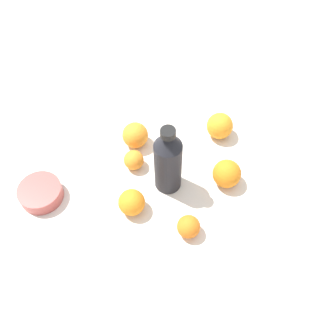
{
  "coord_description": "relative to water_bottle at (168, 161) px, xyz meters",
  "views": [
    {
      "loc": [
        -0.05,
        -0.56,
        0.96
      ],
      "look_at": [
        0.03,
        0.04,
        0.08
      ],
      "focal_mm": 40.84,
      "sensor_mm": 36.0,
      "label": 1
    }
  ],
  "objects": [
    {
      "name": "orange_1",
      "position": [
        0.17,
        -0.02,
        -0.07
      ],
      "size": [
        0.08,
        0.08,
        0.08
      ],
      "primitive_type": "sphere",
      "color": "orange",
      "rests_on": "ground_plane"
    },
    {
      "name": "orange_0",
      "position": [
        0.19,
        0.16,
        -0.07
      ],
      "size": [
        0.08,
        0.08,
        0.08
      ],
      "primitive_type": "sphere",
      "color": "orange",
      "rests_on": "ground_plane"
    },
    {
      "name": "water_bottle",
      "position": [
        0.0,
        0.0,
        0.0
      ],
      "size": [
        0.08,
        0.08,
        0.24
      ],
      "rotation": [
        0.0,
        0.0,
        0.26
      ],
      "color": "black",
      "rests_on": "ground_plane"
    },
    {
      "name": "ceramic_bowl",
      "position": [
        -0.37,
        0.0,
        -0.09
      ],
      "size": [
        0.12,
        0.12,
        0.04
      ],
      "primitive_type": "cylinder",
      "color": "#B24C47",
      "rests_on": "ground_plane"
    },
    {
      "name": "ground_plane",
      "position": [
        -0.03,
        -0.04,
        -0.11
      ],
      "size": [
        2.4,
        2.4,
        0.0
      ],
      "primitive_type": "plane",
      "color": "silver"
    },
    {
      "name": "orange_3",
      "position": [
        -0.11,
        -0.07,
        -0.08
      ],
      "size": [
        0.07,
        0.07,
        0.07
      ],
      "primitive_type": "sphere",
      "color": "orange",
      "rests_on": "ground_plane"
    },
    {
      "name": "orange_5",
      "position": [
        -0.08,
        0.16,
        -0.07
      ],
      "size": [
        0.08,
        0.08,
        0.08
      ],
      "primitive_type": "sphere",
      "color": "orange",
      "rests_on": "ground_plane"
    },
    {
      "name": "orange_4",
      "position": [
        0.03,
        -0.16,
        -0.08
      ],
      "size": [
        0.06,
        0.06,
        0.06
      ],
      "primitive_type": "sphere",
      "color": "orange",
      "rests_on": "ground_plane"
    },
    {
      "name": "orange_2",
      "position": [
        -0.09,
        0.08,
        -0.08
      ],
      "size": [
        0.06,
        0.06,
        0.06
      ],
      "primitive_type": "sphere",
      "color": "orange",
      "rests_on": "ground_plane"
    }
  ]
}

